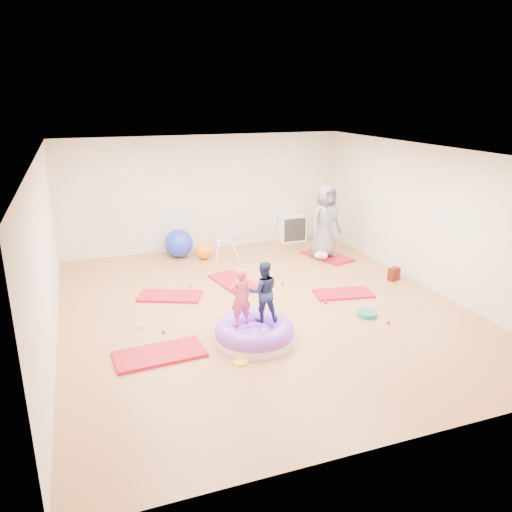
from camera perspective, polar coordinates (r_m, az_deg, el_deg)
name	(u,v)px	position (r m, az deg, el deg)	size (l,w,h in m)	color
room	(262,234)	(8.69, 0.67, 2.56)	(7.01, 8.01, 2.81)	#A77848
gym_mat_front_left	(160,354)	(7.69, -10.95, -10.96)	(1.32, 0.66, 0.06)	red
gym_mat_mid_left	(170,296)	(9.74, -9.81, -4.52)	(1.18, 0.59, 0.05)	red
gym_mat_center_back	(234,282)	(10.32, -2.53, -2.96)	(1.22, 0.61, 0.05)	red
gym_mat_right	(343,294)	(9.86, 9.95, -4.25)	(1.11, 0.55, 0.05)	red
gym_mat_rear_right	(327,256)	(12.04, 8.09, -0.02)	(1.24, 0.62, 0.05)	red
inflatable_cushion	(254,333)	(7.90, -0.18, -8.75)	(1.26, 1.26, 0.40)	white
child_pink	(241,294)	(7.57, -1.78, -4.39)	(0.34, 0.22, 0.93)	#D64069
child_navy	(263,289)	(7.71, 0.83, -3.74)	(0.47, 0.37, 0.98)	navy
adult_caregiver	(325,221)	(11.74, 7.92, 3.97)	(0.83, 0.54, 1.70)	slate
infant	(322,255)	(11.70, 7.52, 0.14)	(0.34, 0.35, 0.20)	#C6D6FF
ball_pit_balls	(239,307)	(9.11, -1.93, -5.84)	(4.04, 3.71, 0.06)	red
exercise_ball_blue	(179,243)	(12.00, -8.82, 1.45)	(0.68, 0.68, 0.68)	blue
exercise_ball_orange	(204,251)	(11.80, -5.97, 0.59)	(0.40, 0.40, 0.40)	orange
infant_play_gym	(224,246)	(11.75, -3.68, 1.12)	(0.60, 0.57, 0.46)	white
cube_shelf	(292,228)	(13.18, 4.18, 3.17)	(0.70, 0.35, 0.70)	white
balance_disc	(367,314)	(9.02, 12.58, -6.47)	(0.36, 0.36, 0.08)	#187B6D
backpack	(394,274)	(10.81, 15.49, -2.00)	(0.24, 0.15, 0.27)	maroon
yellow_toy	(241,362)	(7.38, -1.73, -12.03)	(0.22, 0.22, 0.03)	yellow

